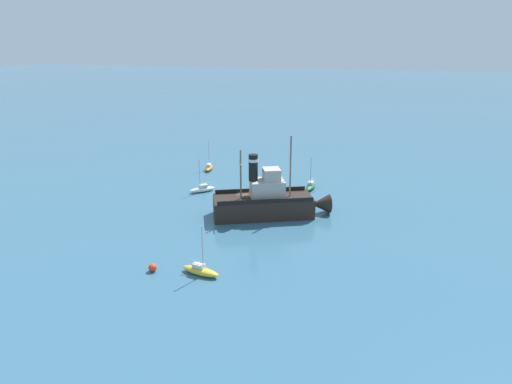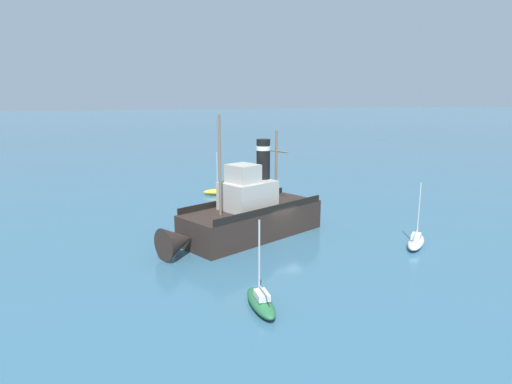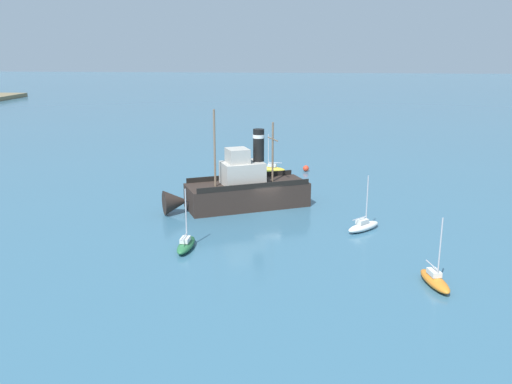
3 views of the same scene
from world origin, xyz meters
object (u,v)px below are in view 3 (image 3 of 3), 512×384
sailboat_green (186,244)px  sailboat_white (363,226)px  sailboat_yellow (271,169)px  old_tugboat (241,190)px  sailboat_orange (435,280)px  mooring_buoy (306,168)px

sailboat_green → sailboat_white: (6.01, -14.45, 0.00)m
sailboat_yellow → old_tugboat: bearing=173.8°
sailboat_yellow → sailboat_white: 24.33m
old_tugboat → sailboat_orange: old_tugboat is taller
sailboat_green → sailboat_white: same height
old_tugboat → mooring_buoy: bearing=-20.3°
sailboat_white → sailboat_orange: 11.68m
sailboat_yellow → mooring_buoy: (0.80, -4.52, -0.04)m
sailboat_white → mooring_buoy: (23.09, 5.23, -0.04)m
sailboat_green → mooring_buoy: size_ratio=6.28×
sailboat_yellow → sailboat_white: (-22.29, -9.76, 0.00)m
old_tugboat → sailboat_white: old_tugboat is taller
sailboat_green → sailboat_orange: same height
old_tugboat → sailboat_white: (-6.11, -11.52, -1.40)m
old_tugboat → sailboat_orange: size_ratio=2.95×
sailboat_white → sailboat_green: bearing=112.6°
old_tugboat → sailboat_green: size_ratio=2.95×
sailboat_white → old_tugboat: bearing=62.1°
sailboat_yellow → sailboat_orange: 35.98m
sailboat_yellow → mooring_buoy: bearing=-80.0°
sailboat_orange → sailboat_white: bearing=18.6°
sailboat_green → sailboat_white: bearing=-67.4°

